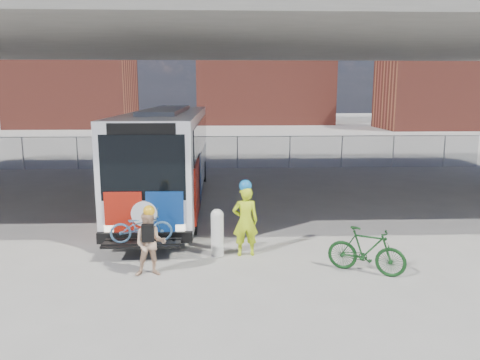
{
  "coord_description": "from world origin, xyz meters",
  "views": [
    {
      "loc": [
        0.06,
        -14.4,
        4.3
      ],
      "look_at": [
        0.65,
        -0.12,
        1.6
      ],
      "focal_mm": 35.0,
      "sensor_mm": 36.0,
      "label": 1
    }
  ],
  "objects": [
    {
      "name": "bike_parked",
      "position": [
        3.53,
        -3.85,
        0.56
      ],
      "size": [
        1.89,
        1.37,
        1.13
      ],
      "primitive_type": "imported",
      "rotation": [
        0.0,
        0.0,
        1.07
      ],
      "color": "#133C17",
      "rests_on": "ground"
    },
    {
      "name": "overpass",
      "position": [
        0.0,
        4.0,
        6.54
      ],
      "size": [
        40.0,
        16.0,
        7.95
      ],
      "color": "#605E59",
      "rests_on": "ground"
    },
    {
      "name": "bus",
      "position": [
        -2.0,
        3.85,
        2.11
      ],
      "size": [
        2.67,
        12.93,
        3.69
      ],
      "color": "silver",
      "rests_on": "ground"
    },
    {
      "name": "chainlink_fence",
      "position": [
        0.0,
        12.0,
        1.42
      ],
      "size": [
        30.0,
        0.06,
        30.0
      ],
      "color": "gray",
      "rests_on": "ground"
    },
    {
      "name": "ground",
      "position": [
        0.0,
        0.0,
        0.0
      ],
      "size": [
        160.0,
        160.0,
        0.0
      ],
      "primitive_type": "plane",
      "color": "#9E9991",
      "rests_on": "ground"
    },
    {
      "name": "bollard",
      "position": [
        -0.05,
        -2.48,
        0.68
      ],
      "size": [
        0.33,
        0.33,
        1.28
      ],
      "color": "white",
      "rests_on": "ground"
    },
    {
      "name": "cyclist_hivis",
      "position": [
        0.69,
        -2.48,
        0.99
      ],
      "size": [
        0.72,
        0.51,
        2.06
      ],
      "rotation": [
        0.0,
        0.0,
        3.24
      ],
      "color": "#C7E718",
      "rests_on": "ground"
    },
    {
      "name": "brick_buildings",
      "position": [
        1.23,
        48.23,
        5.42
      ],
      "size": [
        54.0,
        22.0,
        12.0
      ],
      "color": "brown",
      "rests_on": "ground"
    },
    {
      "name": "smokestack",
      "position": [
        14.0,
        55.0,
        12.5
      ],
      "size": [
        2.2,
        2.2,
        25.0
      ],
      "primitive_type": "cylinder",
      "color": "brown",
      "rests_on": "ground"
    },
    {
      "name": "cyclist_tan",
      "position": [
        -1.62,
        -3.81,
        0.81
      ],
      "size": [
        0.81,
        0.66,
        1.72
      ],
      "rotation": [
        0.0,
        0.0,
        0.09
      ],
      "color": "tan",
      "rests_on": "ground"
    }
  ]
}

